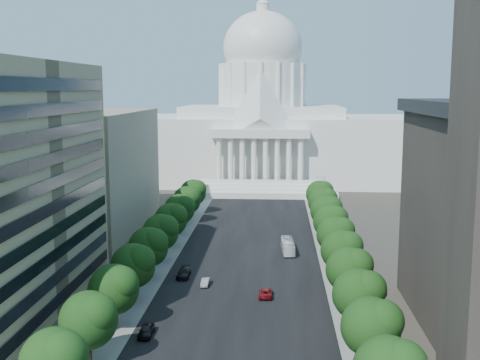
% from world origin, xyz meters
% --- Properties ---
extents(road_asphalt, '(30.00, 260.00, 0.01)m').
position_xyz_m(road_asphalt, '(0.00, 90.00, 0.00)').
color(road_asphalt, black).
rests_on(road_asphalt, ground).
extents(sidewalk_left, '(8.00, 260.00, 0.02)m').
position_xyz_m(sidewalk_left, '(-19.00, 90.00, 0.00)').
color(sidewalk_left, gray).
rests_on(sidewalk_left, ground).
extents(sidewalk_right, '(8.00, 260.00, 0.02)m').
position_xyz_m(sidewalk_right, '(19.00, 90.00, 0.00)').
color(sidewalk_right, gray).
rests_on(sidewalk_right, ground).
extents(capitol, '(120.00, 56.00, 73.00)m').
position_xyz_m(capitol, '(0.00, 184.89, 20.01)').
color(capitol, white).
rests_on(capitol, ground).
extents(office_block_left_far, '(38.00, 52.00, 30.00)m').
position_xyz_m(office_block_left_far, '(-48.00, 100.00, 15.00)').
color(office_block_left_far, gray).
rests_on(office_block_left_far, ground).
extents(tree_l_a, '(7.79, 7.60, 9.97)m').
position_xyz_m(tree_l_a, '(-17.66, 11.81, 6.45)').
color(tree_l_a, '#33261C').
rests_on(tree_l_a, ground).
extents(tree_l_b, '(7.79, 7.60, 9.97)m').
position_xyz_m(tree_l_b, '(-17.66, 23.81, 6.45)').
color(tree_l_b, '#33261C').
rests_on(tree_l_b, ground).
extents(tree_l_c, '(7.79, 7.60, 9.97)m').
position_xyz_m(tree_l_c, '(-17.66, 35.81, 6.45)').
color(tree_l_c, '#33261C').
rests_on(tree_l_c, ground).
extents(tree_l_d, '(7.79, 7.60, 9.97)m').
position_xyz_m(tree_l_d, '(-17.66, 47.81, 6.45)').
color(tree_l_d, '#33261C').
rests_on(tree_l_d, ground).
extents(tree_l_e, '(7.79, 7.60, 9.97)m').
position_xyz_m(tree_l_e, '(-17.66, 59.81, 6.45)').
color(tree_l_e, '#33261C').
rests_on(tree_l_e, ground).
extents(tree_l_f, '(7.79, 7.60, 9.97)m').
position_xyz_m(tree_l_f, '(-17.66, 71.81, 6.45)').
color(tree_l_f, '#33261C').
rests_on(tree_l_f, ground).
extents(tree_l_g, '(7.79, 7.60, 9.97)m').
position_xyz_m(tree_l_g, '(-17.66, 83.81, 6.45)').
color(tree_l_g, '#33261C').
rests_on(tree_l_g, ground).
extents(tree_l_h, '(7.79, 7.60, 9.97)m').
position_xyz_m(tree_l_h, '(-17.66, 95.81, 6.45)').
color(tree_l_h, '#33261C').
rests_on(tree_l_h, ground).
extents(tree_l_i, '(7.79, 7.60, 9.97)m').
position_xyz_m(tree_l_i, '(-17.66, 107.81, 6.45)').
color(tree_l_i, '#33261C').
rests_on(tree_l_i, ground).
extents(tree_l_j, '(7.79, 7.60, 9.97)m').
position_xyz_m(tree_l_j, '(-17.66, 119.81, 6.45)').
color(tree_l_j, '#33261C').
rests_on(tree_l_j, ground).
extents(tree_r_b, '(7.79, 7.60, 9.97)m').
position_xyz_m(tree_r_b, '(18.34, 23.81, 6.45)').
color(tree_r_b, '#33261C').
rests_on(tree_r_b, ground).
extents(tree_r_c, '(7.79, 7.60, 9.97)m').
position_xyz_m(tree_r_c, '(18.34, 35.81, 6.45)').
color(tree_r_c, '#33261C').
rests_on(tree_r_c, ground).
extents(tree_r_d, '(7.79, 7.60, 9.97)m').
position_xyz_m(tree_r_d, '(18.34, 47.81, 6.45)').
color(tree_r_d, '#33261C').
rests_on(tree_r_d, ground).
extents(tree_r_e, '(7.79, 7.60, 9.97)m').
position_xyz_m(tree_r_e, '(18.34, 59.81, 6.45)').
color(tree_r_e, '#33261C').
rests_on(tree_r_e, ground).
extents(tree_r_f, '(7.79, 7.60, 9.97)m').
position_xyz_m(tree_r_f, '(18.34, 71.81, 6.45)').
color(tree_r_f, '#33261C').
rests_on(tree_r_f, ground).
extents(tree_r_g, '(7.79, 7.60, 9.97)m').
position_xyz_m(tree_r_g, '(18.34, 83.81, 6.45)').
color(tree_r_g, '#33261C').
rests_on(tree_r_g, ground).
extents(tree_r_h, '(7.79, 7.60, 9.97)m').
position_xyz_m(tree_r_h, '(18.34, 95.81, 6.45)').
color(tree_r_h, '#33261C').
rests_on(tree_r_h, ground).
extents(tree_r_i, '(7.79, 7.60, 9.97)m').
position_xyz_m(tree_r_i, '(18.34, 107.81, 6.45)').
color(tree_r_i, '#33261C').
rests_on(tree_r_i, ground).
extents(tree_r_j, '(7.79, 7.60, 9.97)m').
position_xyz_m(tree_r_j, '(18.34, 119.81, 6.45)').
color(tree_r_j, '#33261C').
rests_on(tree_r_j, ground).
extents(streetlight_b, '(2.61, 0.44, 9.00)m').
position_xyz_m(streetlight_b, '(19.90, 35.00, 5.82)').
color(streetlight_b, gray).
rests_on(streetlight_b, ground).
extents(streetlight_c, '(2.61, 0.44, 9.00)m').
position_xyz_m(streetlight_c, '(19.90, 60.00, 5.82)').
color(streetlight_c, gray).
rests_on(streetlight_c, ground).
extents(streetlight_d, '(2.61, 0.44, 9.00)m').
position_xyz_m(streetlight_d, '(19.90, 85.00, 5.82)').
color(streetlight_d, gray).
rests_on(streetlight_d, ground).
extents(streetlight_e, '(2.61, 0.44, 9.00)m').
position_xyz_m(streetlight_e, '(19.90, 110.00, 5.82)').
color(streetlight_e, gray).
rests_on(streetlight_e, ground).
extents(streetlight_f, '(2.61, 0.44, 9.00)m').
position_xyz_m(streetlight_f, '(19.90, 135.00, 5.82)').
color(streetlight_f, gray).
rests_on(streetlight_f, ground).
extents(car_dark_a, '(1.98, 4.84, 1.64)m').
position_xyz_m(car_dark_a, '(-12.72, 33.69, 0.82)').
color(car_dark_a, black).
rests_on(car_dark_a, ground).
extents(car_silver, '(1.41, 3.94, 1.29)m').
position_xyz_m(car_silver, '(-6.84, 56.67, 0.65)').
color(car_silver, '#B3B6BB').
rests_on(car_silver, ground).
extents(car_red, '(2.35, 5.02, 1.39)m').
position_xyz_m(car_red, '(4.31, 51.43, 0.69)').
color(car_red, maroon).
rests_on(car_red, ground).
extents(car_dark_b, '(2.37, 5.72, 1.65)m').
position_xyz_m(car_dark_b, '(-11.52, 61.34, 0.83)').
color(car_dark_b, black).
rests_on(car_dark_b, ground).
extents(city_bus, '(3.03, 10.36, 2.85)m').
position_xyz_m(city_bus, '(8.58, 80.25, 1.43)').
color(city_bus, white).
rests_on(city_bus, ground).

